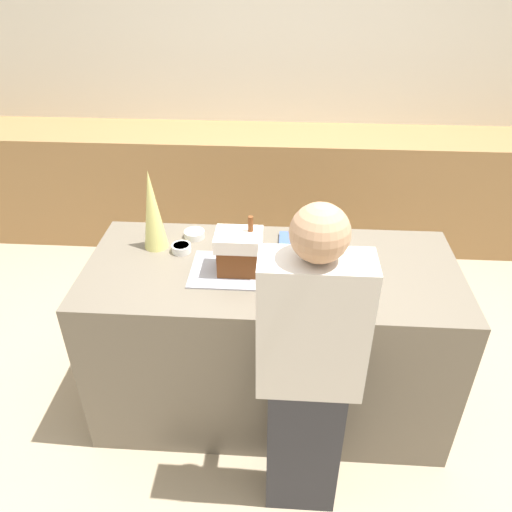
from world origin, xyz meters
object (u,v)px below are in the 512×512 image
decorative_tree (152,210)px  candy_bowl_beside_tree (306,263)px  candy_bowl_near_tray_left (332,237)px  candy_bowl_front_corner (194,234)px  person (308,374)px  candy_bowl_far_right (347,260)px  gingerbread_house (239,251)px  baking_tray (239,270)px  cookbook (299,241)px  candy_bowl_center_rear (181,248)px

decorative_tree → candy_bowl_beside_tree: decorative_tree is taller
decorative_tree → candy_bowl_near_tray_left: decorative_tree is taller
candy_bowl_near_tray_left → candy_bowl_front_corner: 0.72m
person → candy_bowl_far_right: bearing=72.9°
candy_bowl_front_corner → candy_bowl_far_right: (0.78, -0.20, 0.00)m
gingerbread_house → baking_tray: bearing=-153.6°
gingerbread_house → candy_bowl_beside_tree: 0.33m
decorative_tree → person: size_ratio=0.27×
decorative_tree → baking_tray: bearing=-23.9°
decorative_tree → candy_bowl_beside_tree: bearing=-10.6°
gingerbread_house → candy_bowl_front_corner: 0.41m
cookbook → candy_bowl_far_right: bearing=-38.1°
candy_bowl_far_right → candy_bowl_beside_tree: size_ratio=1.22×
candy_bowl_front_corner → cookbook: 0.55m
decorative_tree → person: (0.77, -0.73, -0.32)m
gingerbread_house → candy_bowl_beside_tree: (0.32, 0.05, -0.09)m
cookbook → decorative_tree: bearing=-174.0°
candy_bowl_far_right → candy_bowl_beside_tree: candy_bowl_beside_tree is taller
decorative_tree → person: bearing=-43.5°
candy_bowl_center_rear → decorative_tree: bearing=162.7°
candy_bowl_beside_tree → cookbook: size_ratio=0.47×
candy_bowl_far_right → person: bearing=-107.1°
candy_bowl_near_tray_left → candy_bowl_far_right: size_ratio=0.90×
baking_tray → person: 0.63m
candy_bowl_far_right → candy_bowl_center_rear: bearing=175.8°
baking_tray → candy_bowl_near_tray_left: bearing=33.8°
gingerbread_house → candy_bowl_center_rear: 0.36m
decorative_tree → cookbook: bearing=6.0°
candy_bowl_beside_tree → cookbook: 0.22m
candy_bowl_beside_tree → cookbook: (-0.03, 0.22, -0.02)m
candy_bowl_center_rear → baking_tray: bearing=-26.7°
candy_bowl_front_corner → candy_bowl_beside_tree: 0.63m
candy_bowl_center_rear → candy_bowl_far_right: 0.82m
candy_bowl_far_right → baking_tray: bearing=-169.6°
baking_tray → decorative_tree: 0.53m
gingerbread_house → candy_bowl_far_right: (0.51, 0.09, -0.09)m
candy_bowl_far_right → person: (-0.19, -0.62, -0.14)m
candy_bowl_center_rear → gingerbread_house: bearing=-26.6°
candy_bowl_center_rear → person: person is taller
gingerbread_house → candy_bowl_center_rear: gingerbread_house is taller
candy_bowl_center_rear → candy_bowl_beside_tree: candy_bowl_beside_tree is taller
candy_bowl_front_corner → person: (0.59, -0.83, -0.14)m
candy_bowl_far_right → cookbook: size_ratio=0.57×
decorative_tree → cookbook: (0.73, 0.08, -0.20)m
candy_bowl_center_rear → candy_bowl_beside_tree: size_ratio=1.01×
baking_tray → candy_bowl_front_corner: (-0.26, 0.30, 0.02)m
baking_tray → person: (0.32, -0.53, -0.12)m
candy_bowl_near_tray_left → decorative_tree: bearing=-173.1°
baking_tray → candy_bowl_far_right: bearing=10.4°
cookbook → baking_tray: bearing=-136.2°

